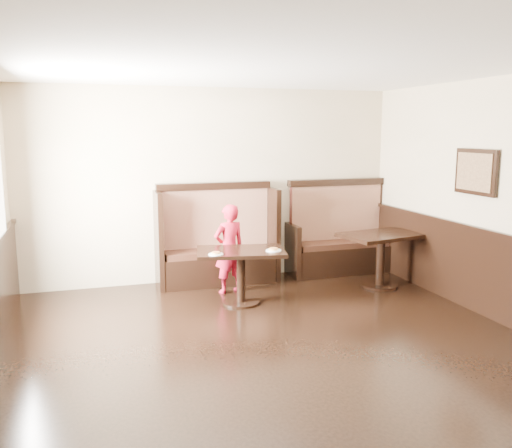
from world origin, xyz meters
name	(u,v)px	position (x,y,z in m)	size (l,w,h in m)	color
ground	(302,378)	(0.00, 0.00, 0.00)	(7.00, 7.00, 0.00)	black
room_shell	(261,300)	(-0.30, 0.28, 0.67)	(7.00, 7.00, 7.00)	beige
booth_main	(217,247)	(0.00, 3.30, 0.53)	(1.75, 0.72, 1.45)	black
booth_neighbor	(338,242)	(1.95, 3.29, 0.48)	(1.65, 0.72, 1.45)	black
table_main	(241,263)	(0.06, 2.21, 0.54)	(1.21, 0.89, 0.70)	black
table_neighbor	(381,247)	(2.15, 2.37, 0.57)	(1.21, 0.91, 0.76)	black
child	(229,249)	(0.04, 2.73, 0.61)	(0.44, 0.29, 1.22)	#B8132B
pizza_plate_left	(216,254)	(-0.30, 2.05, 0.71)	(0.18, 0.18, 0.03)	white
pizza_plate_right	(273,250)	(0.44, 2.04, 0.72)	(0.20, 0.20, 0.04)	white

